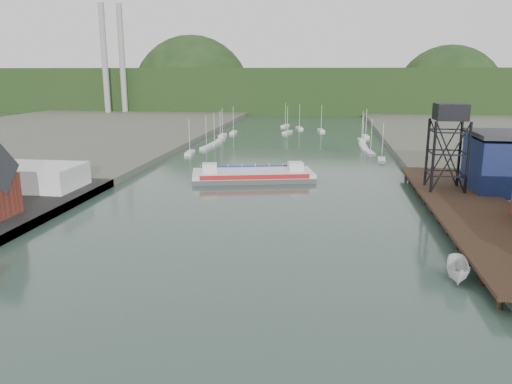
# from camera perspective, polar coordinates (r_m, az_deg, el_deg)

# --- Properties ---
(ground) EXTENTS (600.00, 600.00, 0.00)m
(ground) POSITION_cam_1_polar(r_m,az_deg,el_deg) (46.86, -9.31, -17.12)
(ground) COLOR #2A4238
(ground) RESTS_ON ground
(east_pier) EXTENTS (14.00, 70.00, 2.45)m
(east_pier) POSITION_cam_1_polar(r_m,az_deg,el_deg) (89.43, 23.62, -1.76)
(east_pier) COLOR black
(east_pier) RESTS_ON ground
(white_shed) EXTENTS (18.00, 12.00, 4.50)m
(white_shed) POSITION_cam_1_polar(r_m,az_deg,el_deg) (106.88, -24.11, 1.63)
(white_shed) COLOR silver
(white_shed) RESTS_ON west_quay
(lift_tower) EXTENTS (6.50, 6.50, 16.00)m
(lift_tower) POSITION_cam_1_polar(r_m,az_deg,el_deg) (99.13, 21.32, 7.95)
(lift_tower) COLOR black
(lift_tower) RESTS_ON east_pier
(marina_sailboats) EXTENTS (57.71, 92.65, 0.90)m
(marina_sailboats) POSITION_cam_1_polar(r_m,az_deg,el_deg) (178.75, 4.08, 6.01)
(marina_sailboats) COLOR silver
(marina_sailboats) RESTS_ON ground
(smokestacks) EXTENTS (11.20, 8.20, 60.00)m
(smokestacks) POSITION_cam_1_polar(r_m,az_deg,el_deg) (295.78, -15.98, 14.27)
(smokestacks) COLOR gray
(smokestacks) RESTS_ON ground
(distant_hills) EXTENTS (500.00, 120.00, 80.00)m
(distant_hills) POSITION_cam_1_polar(r_m,az_deg,el_deg) (340.32, 5.48, 11.25)
(distant_hills) COLOR black
(distant_hills) RESTS_ON ground
(chain_ferry) EXTENTS (28.77, 16.79, 3.89)m
(chain_ferry) POSITION_cam_1_polar(r_m,az_deg,el_deg) (112.64, -0.36, 1.96)
(chain_ferry) COLOR #47484A
(chain_ferry) RESTS_ON ground
(motorboat) EXTENTS (3.68, 7.02, 2.58)m
(motorboat) POSITION_cam_1_polar(r_m,az_deg,el_deg) (63.19, 22.09, -8.33)
(motorboat) COLOR silver
(motorboat) RESTS_ON ground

